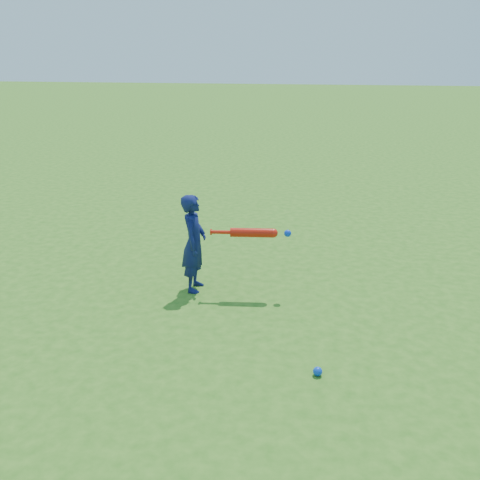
% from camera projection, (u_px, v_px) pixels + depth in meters
% --- Properties ---
extents(ground, '(80.00, 80.00, 0.00)m').
position_uv_depth(ground, '(168.00, 283.00, 6.11)').
color(ground, '#2F6718').
rests_on(ground, ground).
extents(child, '(0.27, 0.40, 1.08)m').
position_uv_depth(child, '(194.00, 243.00, 5.79)').
color(child, '#10174C').
rests_on(child, ground).
extents(ground_ball_blue, '(0.08, 0.08, 0.08)m').
position_uv_depth(ground_ball_blue, '(318.00, 371.00, 4.35)').
color(ground_ball_blue, '#0B3CC5').
rests_on(ground_ball_blue, ground).
extents(bat_swing, '(0.86, 0.16, 0.10)m').
position_uv_depth(bat_swing, '(255.00, 233.00, 5.65)').
color(bat_swing, red).
rests_on(bat_swing, ground).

